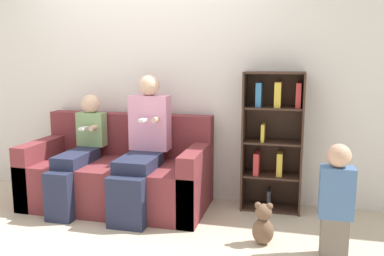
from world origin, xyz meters
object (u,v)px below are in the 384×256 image
(adult_seated, at_px, (143,144))
(child_seated, at_px, (78,151))
(bookshelf, at_px, (273,138))
(teddy_bear, at_px, (263,225))
(couch, at_px, (119,176))
(toddler_standing, at_px, (336,200))

(adult_seated, relative_size, child_seated, 1.19)
(adult_seated, relative_size, bookshelf, 0.97)
(child_seated, relative_size, teddy_bear, 3.18)
(adult_seated, xyz_separation_m, bookshelf, (1.16, 0.40, 0.03))
(bookshelf, relative_size, teddy_bear, 3.87)
(couch, relative_size, bookshelf, 1.33)
(toddler_standing, bearing_deg, teddy_bear, 170.40)
(child_seated, height_order, toddler_standing, child_seated)
(couch, height_order, bookshelf, bookshelf)
(couch, relative_size, child_seated, 1.61)
(child_seated, bearing_deg, teddy_bear, -12.27)
(child_seated, distance_m, toddler_standing, 2.36)
(bookshelf, bearing_deg, child_seated, -166.22)
(couch, bearing_deg, child_seated, -157.04)
(couch, bearing_deg, adult_seated, -18.85)
(child_seated, bearing_deg, couch, 22.96)
(child_seated, bearing_deg, toddler_standing, -11.68)
(teddy_bear, bearing_deg, toddler_standing, -9.60)
(adult_seated, height_order, teddy_bear, adult_seated)
(adult_seated, xyz_separation_m, toddler_standing, (1.67, -0.52, -0.22))
(adult_seated, xyz_separation_m, teddy_bear, (1.15, -0.43, -0.50))
(adult_seated, bearing_deg, child_seated, -175.92)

